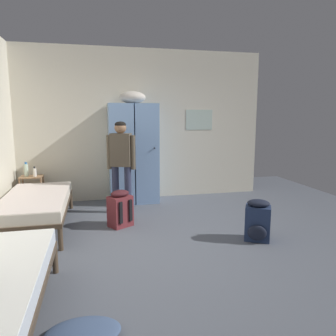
{
  "coord_description": "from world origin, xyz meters",
  "views": [
    {
      "loc": [
        -0.93,
        -3.82,
        1.63
      ],
      "look_at": [
        0.0,
        0.24,
        0.95
      ],
      "focal_mm": 34.28,
      "sensor_mm": 36.0,
      "label": 1
    }
  ],
  "objects_px": {
    "shelf_unit": "(32,189)",
    "locker_bank": "(133,151)",
    "water_bottle": "(26,170)",
    "bed_left_rear": "(36,203)",
    "backpack_navy": "(258,221)",
    "person_traveler": "(121,158)",
    "clothes_pile_denim": "(83,333)",
    "lotion_bottle": "(35,172)",
    "backpack_maroon": "(120,209)"
  },
  "relations": [
    {
      "from": "bed_left_rear",
      "to": "backpack_navy",
      "type": "bearing_deg",
      "value": -21.56
    },
    {
      "from": "person_traveler",
      "to": "lotion_bottle",
      "type": "bearing_deg",
      "value": 157.0
    },
    {
      "from": "lotion_bottle",
      "to": "locker_bank",
      "type": "bearing_deg",
      "value": 0.49
    },
    {
      "from": "bed_left_rear",
      "to": "backpack_maroon",
      "type": "bearing_deg",
      "value": -9.28
    },
    {
      "from": "person_traveler",
      "to": "backpack_maroon",
      "type": "distance_m",
      "value": 0.96
    },
    {
      "from": "bed_left_rear",
      "to": "person_traveler",
      "type": "height_order",
      "value": "person_traveler"
    },
    {
      "from": "person_traveler",
      "to": "clothes_pile_denim",
      "type": "bearing_deg",
      "value": -100.25
    },
    {
      "from": "backpack_navy",
      "to": "person_traveler",
      "type": "bearing_deg",
      "value": 134.9
    },
    {
      "from": "shelf_unit",
      "to": "backpack_maroon",
      "type": "bearing_deg",
      "value": -42.9
    },
    {
      "from": "locker_bank",
      "to": "backpack_navy",
      "type": "distance_m",
      "value": 2.75
    },
    {
      "from": "locker_bank",
      "to": "water_bottle",
      "type": "height_order",
      "value": "locker_bank"
    },
    {
      "from": "backpack_maroon",
      "to": "clothes_pile_denim",
      "type": "xyz_separation_m",
      "value": [
        -0.47,
        -2.41,
        -0.22
      ]
    },
    {
      "from": "shelf_unit",
      "to": "lotion_bottle",
      "type": "distance_m",
      "value": 0.31
    },
    {
      "from": "shelf_unit",
      "to": "locker_bank",
      "type": "bearing_deg",
      "value": -0.78
    },
    {
      "from": "shelf_unit",
      "to": "bed_left_rear",
      "type": "height_order",
      "value": "shelf_unit"
    },
    {
      "from": "clothes_pile_denim",
      "to": "locker_bank",
      "type": "bearing_deg",
      "value": 77.28
    },
    {
      "from": "locker_bank",
      "to": "shelf_unit",
      "type": "xyz_separation_m",
      "value": [
        -1.82,
        0.02,
        -0.62
      ]
    },
    {
      "from": "lotion_bottle",
      "to": "backpack_navy",
      "type": "xyz_separation_m",
      "value": [
        3.11,
        -2.27,
        -0.39
      ]
    },
    {
      "from": "person_traveler",
      "to": "bed_left_rear",
      "type": "bearing_deg",
      "value": -159.33
    },
    {
      "from": "lotion_bottle",
      "to": "backpack_maroon",
      "type": "xyz_separation_m",
      "value": [
        1.38,
        -1.31,
        -0.39
      ]
    },
    {
      "from": "person_traveler",
      "to": "water_bottle",
      "type": "relative_size",
      "value": 6.09
    },
    {
      "from": "lotion_bottle",
      "to": "backpack_navy",
      "type": "height_order",
      "value": "lotion_bottle"
    },
    {
      "from": "water_bottle",
      "to": "locker_bank",
      "type": "bearing_deg",
      "value": -1.35
    },
    {
      "from": "locker_bank",
      "to": "lotion_bottle",
      "type": "distance_m",
      "value": 1.78
    },
    {
      "from": "water_bottle",
      "to": "clothes_pile_denim",
      "type": "height_order",
      "value": "water_bottle"
    },
    {
      "from": "locker_bank",
      "to": "clothes_pile_denim",
      "type": "xyz_separation_m",
      "value": [
        -0.84,
        -3.73,
        -0.93
      ]
    },
    {
      "from": "bed_left_rear",
      "to": "backpack_navy",
      "type": "distance_m",
      "value": 3.15
    },
    {
      "from": "shelf_unit",
      "to": "person_traveler",
      "type": "height_order",
      "value": "person_traveler"
    },
    {
      "from": "shelf_unit",
      "to": "backpack_navy",
      "type": "relative_size",
      "value": 1.04
    },
    {
      "from": "locker_bank",
      "to": "bed_left_rear",
      "type": "height_order",
      "value": "locker_bank"
    },
    {
      "from": "backpack_maroon",
      "to": "person_traveler",
      "type": "bearing_deg",
      "value": 82.41
    },
    {
      "from": "shelf_unit",
      "to": "backpack_maroon",
      "type": "xyz_separation_m",
      "value": [
        1.45,
        -1.35,
        -0.09
      ]
    },
    {
      "from": "lotion_bottle",
      "to": "backpack_maroon",
      "type": "relative_size",
      "value": 0.32
    },
    {
      "from": "bed_left_rear",
      "to": "clothes_pile_denim",
      "type": "bearing_deg",
      "value": -74.34
    },
    {
      "from": "person_traveler",
      "to": "clothes_pile_denim",
      "type": "distance_m",
      "value": 3.26
    },
    {
      "from": "backpack_navy",
      "to": "clothes_pile_denim",
      "type": "distance_m",
      "value": 2.64
    },
    {
      "from": "locker_bank",
      "to": "person_traveler",
      "type": "bearing_deg",
      "value": -113.89
    },
    {
      "from": "water_bottle",
      "to": "backpack_maroon",
      "type": "relative_size",
      "value": 0.46
    },
    {
      "from": "backpack_navy",
      "to": "backpack_maroon",
      "type": "xyz_separation_m",
      "value": [
        -1.73,
        0.96,
        0.0
      ]
    },
    {
      "from": "bed_left_rear",
      "to": "backpack_maroon",
      "type": "xyz_separation_m",
      "value": [
        1.2,
        -0.2,
        -0.12
      ]
    },
    {
      "from": "backpack_navy",
      "to": "locker_bank",
      "type": "bearing_deg",
      "value": 120.68
    },
    {
      "from": "person_traveler",
      "to": "backpack_navy",
      "type": "xyz_separation_m",
      "value": [
        1.64,
        -1.64,
        -0.67
      ]
    },
    {
      "from": "shelf_unit",
      "to": "bed_left_rear",
      "type": "xyz_separation_m",
      "value": [
        0.25,
        -1.15,
        0.04
      ]
    },
    {
      "from": "bed_left_rear",
      "to": "water_bottle",
      "type": "bearing_deg",
      "value": 105.75
    },
    {
      "from": "bed_left_rear",
      "to": "lotion_bottle",
      "type": "bearing_deg",
      "value": 99.21
    },
    {
      "from": "locker_bank",
      "to": "lotion_bottle",
      "type": "xyz_separation_m",
      "value": [
        -1.75,
        -0.02,
        -0.32
      ]
    },
    {
      "from": "person_traveler",
      "to": "clothes_pile_denim",
      "type": "relative_size",
      "value": 2.71
    },
    {
      "from": "locker_bank",
      "to": "backpack_maroon",
      "type": "distance_m",
      "value": 1.55
    },
    {
      "from": "locker_bank",
      "to": "backpack_navy",
      "type": "xyz_separation_m",
      "value": [
        1.35,
        -2.28,
        -0.71
      ]
    },
    {
      "from": "shelf_unit",
      "to": "backpack_maroon",
      "type": "height_order",
      "value": "shelf_unit"
    }
  ]
}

